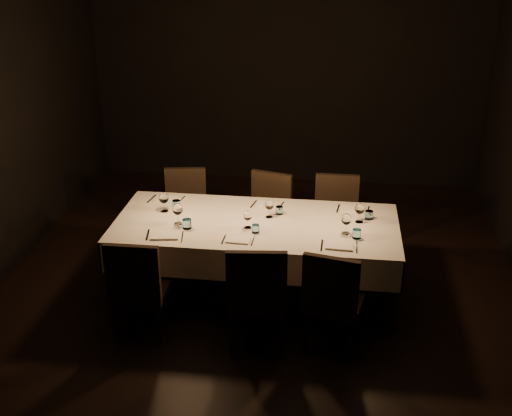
# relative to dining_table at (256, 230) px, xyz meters

# --- Properties ---
(room) EXTENTS (5.01, 6.01, 3.01)m
(room) POSITION_rel_dining_table_xyz_m (0.00, 0.00, 0.81)
(room) COLOR black
(room) RESTS_ON ground
(dining_table) EXTENTS (2.52, 1.12, 0.76)m
(dining_table) POSITION_rel_dining_table_xyz_m (0.00, 0.00, 0.00)
(dining_table) COLOR black
(dining_table) RESTS_ON ground
(chair_near_left) EXTENTS (0.45, 0.45, 0.92)m
(chair_near_left) POSITION_rel_dining_table_xyz_m (-0.87, -0.77, -0.18)
(chair_near_left) COLOR black
(chair_near_left) RESTS_ON ground
(place_setting_near_left) EXTENTS (0.37, 0.42, 0.20)m
(place_setting_near_left) POSITION_rel_dining_table_xyz_m (-0.67, -0.22, 0.15)
(place_setting_near_left) COLOR beige
(place_setting_near_left) RESTS_ON dining_table
(chair_near_center) EXTENTS (0.51, 0.51, 0.97)m
(chair_near_center) POSITION_rel_dining_table_xyz_m (0.11, -0.82, -0.16)
(chair_near_center) COLOR black
(chair_near_center) RESTS_ON ground
(place_setting_near_center) EXTENTS (0.29, 0.39, 0.16)m
(place_setting_near_center) POSITION_rel_dining_table_xyz_m (-0.05, -0.22, 0.14)
(place_setting_near_center) COLOR beige
(place_setting_near_center) RESTS_ON dining_table
(chair_near_right) EXTENTS (0.52, 0.52, 0.92)m
(chair_near_right) POSITION_rel_dining_table_xyz_m (0.71, -0.76, -0.18)
(chair_near_right) COLOR black
(chair_near_right) RESTS_ON ground
(place_setting_near_right) EXTENTS (0.33, 0.41, 0.19)m
(place_setting_near_right) POSITION_rel_dining_table_xyz_m (0.80, -0.22, 0.15)
(place_setting_near_right) COLOR beige
(place_setting_near_right) RESTS_ON dining_table
(chair_far_left) EXTENTS (0.48, 0.48, 0.88)m
(chair_far_left) POSITION_rel_dining_table_xyz_m (-0.85, 0.84, -0.19)
(chair_far_left) COLOR black
(chair_far_left) RESTS_ON ground
(place_setting_far_left) EXTENTS (0.35, 0.41, 0.19)m
(place_setting_far_left) POSITION_rel_dining_table_xyz_m (-0.86, 0.22, 0.15)
(place_setting_far_left) COLOR beige
(place_setting_far_left) RESTS_ON dining_table
(chair_far_center) EXTENTS (0.53, 0.53, 0.90)m
(chair_far_center) POSITION_rel_dining_table_xyz_m (0.02, 0.80, -0.19)
(chair_far_center) COLOR black
(chair_far_center) RESTS_ON ground
(place_setting_far_center) EXTENTS (0.32, 0.40, 0.17)m
(place_setting_far_center) POSITION_rel_dining_table_xyz_m (0.11, 0.22, 0.14)
(place_setting_far_center) COLOR beige
(place_setting_far_center) RESTS_ON dining_table
(chair_far_right) EXTENTS (0.44, 0.44, 0.91)m
(chair_far_right) POSITION_rel_dining_table_xyz_m (0.71, 0.78, -0.18)
(chair_far_right) COLOR black
(chair_far_right) RESTS_ON ground
(place_setting_far_right) EXTENTS (0.33, 0.40, 0.18)m
(place_setting_far_right) POSITION_rel_dining_table_xyz_m (0.91, 0.22, 0.14)
(place_setting_far_right) COLOR beige
(place_setting_far_right) RESTS_ON dining_table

